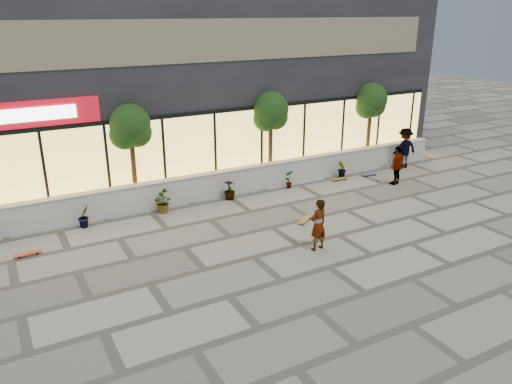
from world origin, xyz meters
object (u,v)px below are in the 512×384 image
skateboard_left (28,253)px  skateboard_right_near (340,179)px  skater_center (318,225)px  skateboard_center (305,219)px  tree_midwest (130,129)px  tree_mideast (271,114)px  skateboard_right_far (370,174)px  skater_right_near (397,165)px  skater_right_far (404,148)px  tree_east (371,103)px

skateboard_left → skateboard_right_near: skateboard_left is taller
skater_center → skateboard_center: size_ratio=2.00×
tree_midwest → skateboard_center: bearing=-43.7°
tree_mideast → skateboard_right_far: (4.32, -1.64, -2.91)m
skater_center → skateboard_right_far: 8.15m
skater_right_near → skater_right_far: size_ratio=0.89×
skateboard_right_near → skateboard_left: bearing=-173.5°
tree_midwest → skateboard_right_near: (8.70, -1.50, -2.91)m
tree_midwest → skateboard_right_near: tree_midwest is taller
skateboard_left → tree_mideast: bearing=11.1°
tree_midwest → skater_right_near: bearing=-16.3°
tree_midwest → skater_center: tree_midwest is taller
tree_mideast → skateboard_center: bearing=-105.1°
skateboard_right_near → skateboard_right_far: 1.63m
skateboard_left → skater_right_near: bearing=-5.1°
tree_midwest → skater_center: bearing=-59.4°
tree_midwest → skater_right_far: 12.78m
tree_midwest → tree_mideast: bearing=0.0°
tree_midwest → skateboard_left: 5.73m
tree_midwest → skateboard_right_far: tree_midwest is taller
skateboard_left → tree_east: bearing=6.1°
tree_midwest → skateboard_left: bearing=-147.5°
tree_east → skater_right_far: bearing=-53.3°
tree_midwest → tree_east: bearing=0.0°
tree_mideast → skateboard_left: tree_mideast is taller
skateboard_center → skateboard_right_far: size_ratio=1.11×
skateboard_center → skateboard_right_far: skateboard_center is taller
skater_center → skateboard_left: skater_center is taller
skater_right_far → skateboard_right_near: bearing=8.9°
tree_east → skateboard_right_near: tree_east is taller
skateboard_center → tree_mideast: bearing=41.0°
skateboard_center → skateboard_right_far: bearing=-6.1°
skater_center → skater_right_near: size_ratio=0.99×
skateboard_right_far → skateboard_center: bearing=-148.7°
skateboard_center → tree_midwest: bearing=102.4°
tree_midwest → skateboard_right_near: size_ratio=5.09×
tree_east → skateboard_left: tree_east is taller
skateboard_right_far → tree_mideast: bearing=162.7°
tree_east → tree_mideast: bearing=180.0°
skater_center → tree_midwest: bearing=-67.9°
skater_right_far → skateboard_right_far: skater_right_far is taller
skateboard_right_far → skater_right_near: bearing=-79.2°
tree_east → skateboard_left: 16.15m
tree_east → skateboard_center: bearing=-145.9°
tree_midwest → skater_center: 7.92m
skater_right_near → tree_east: bearing=-125.3°
skateboard_left → skateboard_right_near: (12.87, 1.15, -0.00)m
skater_right_far → skateboard_right_near: size_ratio=2.49×
skater_right_near → skater_right_far: bearing=-158.1°
skater_right_near → skateboard_right_far: size_ratio=2.25×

